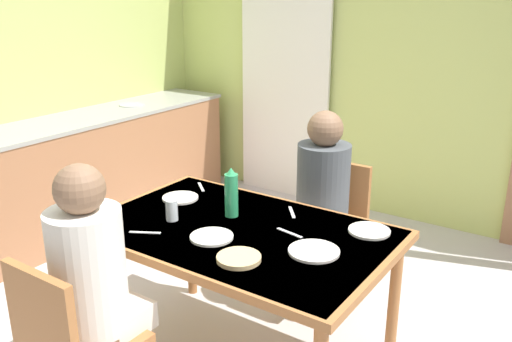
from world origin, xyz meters
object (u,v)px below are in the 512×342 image
chair_far_diner (331,225)px  kitchen_counter (104,166)px  water_bottle_green_near (231,194)px  dining_table (239,242)px  person_far_diner (322,187)px  person_near_diner (91,267)px

chair_far_diner → kitchen_counter: bearing=-3.3°
chair_far_diner → water_bottle_green_near: size_ratio=3.40×
dining_table → kitchen_counter: bearing=155.7°
chair_far_diner → person_far_diner: 0.31m
person_near_diner → dining_table: bearing=70.5°
person_near_diner → chair_far_diner: bearing=77.5°
person_far_diner → dining_table: bearing=82.3°
dining_table → person_far_diner: (0.09, 0.68, 0.10)m
person_far_diner → water_bottle_green_near: bearing=69.4°
chair_far_diner → person_near_diner: (-0.33, -1.49, 0.28)m
dining_table → chair_far_diner: size_ratio=1.67×
chair_far_diner → person_near_diner: 1.56m
person_far_diner → person_near_diner: bearing=76.3°
chair_far_diner → dining_table: bearing=83.6°
person_near_diner → person_far_diner: (0.33, 1.36, 0.00)m
person_near_diner → water_bottle_green_near: person_near_diner is taller
person_far_diner → kitchen_counter: bearing=-6.9°
kitchen_counter → water_bottle_green_near: bearing=-23.0°
chair_far_diner → water_bottle_green_near: water_bottle_green_near is taller
kitchen_counter → water_bottle_green_near: water_bottle_green_near is taller
chair_far_diner → person_far_diner: (0.00, -0.14, 0.28)m
kitchen_counter → dining_table: kitchen_counter is taller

